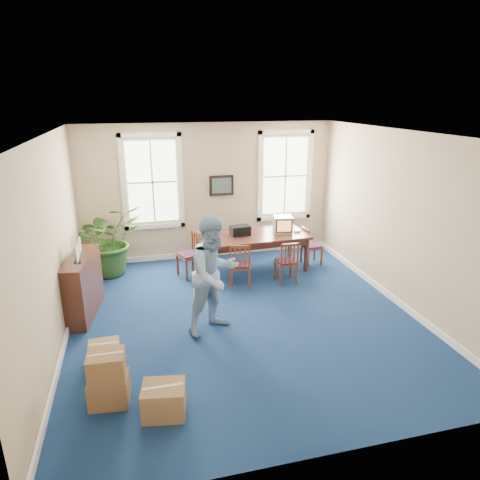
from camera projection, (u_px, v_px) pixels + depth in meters
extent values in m
plane|color=navy|center=(243.00, 317.00, 7.67)|extent=(6.50, 6.50, 0.00)
plane|color=white|center=(243.00, 134.00, 6.65)|extent=(6.50, 6.50, 0.00)
plane|color=tan|center=(209.00, 192.00, 10.14)|extent=(6.50, 0.00, 6.50)
plane|color=tan|center=(326.00, 329.00, 4.17)|extent=(6.50, 0.00, 6.50)
plane|color=tan|center=(51.00, 246.00, 6.46)|extent=(0.00, 6.50, 6.50)
plane|color=tan|center=(401.00, 220.00, 7.85)|extent=(0.00, 6.50, 6.50)
cube|color=white|center=(210.00, 253.00, 10.61)|extent=(6.00, 0.04, 0.12)
cube|color=white|center=(66.00, 335.00, 6.96)|extent=(0.04, 6.50, 0.12)
cube|color=white|center=(390.00, 296.00, 8.33)|extent=(0.04, 6.50, 0.12)
cube|color=white|center=(297.00, 230.00, 9.74)|extent=(0.17, 0.20, 0.04)
cube|color=black|center=(240.00, 230.00, 9.46)|extent=(0.45, 0.32, 0.21)
imported|color=#89ABCF|center=(214.00, 275.00, 6.96)|extent=(1.22, 1.13, 2.00)
cube|color=#48221A|center=(82.00, 286.00, 7.61)|extent=(0.61, 1.44, 1.10)
imported|color=#274C1B|center=(109.00, 240.00, 9.32)|extent=(1.79, 1.70, 1.57)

